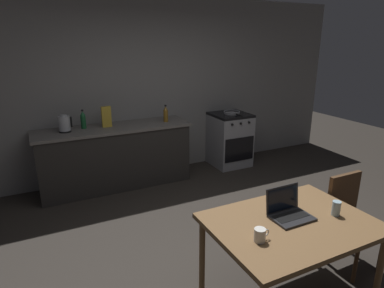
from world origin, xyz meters
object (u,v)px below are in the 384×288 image
(dining_table, at_px, (291,229))
(cereal_box, at_px, (106,117))
(frying_pan, at_px, (232,112))
(bottle_b, at_px, (83,120))
(chair, at_px, (350,215))
(coffee_mug, at_px, (260,235))
(stove_oven, at_px, (230,139))
(drinking_glass, at_px, (336,208))
(electric_kettle, at_px, (64,124))
(laptop, at_px, (289,211))
(bottle, at_px, (166,114))

(dining_table, xyz_separation_m, cereal_box, (-0.76, 2.90, 0.38))
(frying_pan, xyz_separation_m, bottle_b, (-2.36, 0.11, 0.10))
(chair, xyz_separation_m, coffee_mug, (-1.23, -0.23, 0.27))
(stove_oven, distance_m, drinking_glass, 3.10)
(chair, height_order, drinking_glass, chair)
(chair, bearing_deg, cereal_box, 137.03)
(drinking_glass, xyz_separation_m, bottle_b, (-1.44, 3.03, 0.23))
(stove_oven, height_order, coffee_mug, stove_oven)
(drinking_glass, bearing_deg, electric_kettle, 119.84)
(chair, relative_size, coffee_mug, 7.29)
(laptop, relative_size, bottle_b, 1.22)
(bottle, xyz_separation_m, bottle_b, (-1.17, 0.13, 0.01))
(coffee_mug, bearing_deg, bottle, 80.57)
(dining_table, bearing_deg, coffee_mug, -165.45)
(frying_pan, height_order, cereal_box, cereal_box)
(coffee_mug, relative_size, drinking_glass, 1.01)
(stove_oven, height_order, bottle, bottle)
(dining_table, distance_m, chair, 0.87)
(coffee_mug, bearing_deg, stove_oven, 60.82)
(laptop, distance_m, bottle_b, 3.10)
(electric_kettle, relative_size, coffee_mug, 1.92)
(stove_oven, bearing_deg, drinking_glass, -106.92)
(electric_kettle, bearing_deg, stove_oven, -0.05)
(electric_kettle, bearing_deg, bottle_b, 17.59)
(frying_pan, height_order, bottle_b, bottle_b)
(stove_oven, height_order, dining_table, stove_oven)
(stove_oven, relative_size, laptop, 2.79)
(stove_oven, height_order, bottle_b, bottle_b)
(cereal_box, bearing_deg, stove_oven, -0.63)
(dining_table, relative_size, coffee_mug, 10.46)
(bottle, xyz_separation_m, coffee_mug, (-0.49, -2.93, -0.24))
(laptop, distance_m, frying_pan, 3.06)
(laptop, bearing_deg, bottle_b, 122.29)
(chair, bearing_deg, frying_pan, 97.69)
(chair, xyz_separation_m, bottle, (-0.75, 2.70, 0.51))
(electric_kettle, height_order, bottle_b, bottle_b)
(chair, bearing_deg, coffee_mug, -152.66)
(bottle, bearing_deg, drinking_glass, -84.56)
(coffee_mug, bearing_deg, laptop, 22.41)
(bottle_b, bearing_deg, electric_kettle, -162.41)
(bottle, bearing_deg, cereal_box, 175.34)
(stove_oven, height_order, frying_pan, frying_pan)
(coffee_mug, height_order, drinking_glass, drinking_glass)
(dining_table, relative_size, laptop, 3.93)
(dining_table, relative_size, cereal_box, 4.32)
(stove_oven, height_order, electric_kettle, electric_kettle)
(frying_pan, bearing_deg, drinking_glass, -107.31)
(electric_kettle, distance_m, drinking_glass, 3.41)
(frying_pan, distance_m, cereal_box, 2.05)
(stove_oven, relative_size, chair, 1.02)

